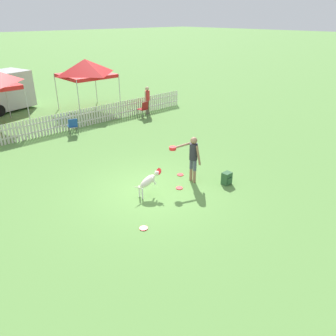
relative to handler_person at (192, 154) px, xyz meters
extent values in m
plane|color=#5B8C42|center=(-1.45, 0.41, -1.04)|extent=(240.00, 240.00, 0.00)
cylinder|color=#8C664C|center=(0.03, -0.12, -0.81)|extent=(0.11, 0.11, 0.46)
cylinder|color=#474C5B|center=(0.03, -0.12, -0.39)|extent=(0.12, 0.12, 0.38)
cylinder|color=#8C664C|center=(0.06, 0.08, -0.81)|extent=(0.11, 0.11, 0.46)
cylinder|color=#474C5B|center=(0.06, 0.08, -0.39)|extent=(0.12, 0.12, 0.38)
cylinder|color=#26262D|center=(0.05, -0.02, 0.09)|extent=(0.32, 0.32, 0.58)
sphere|color=#8C664C|center=(0.05, -0.02, 0.50)|extent=(0.23, 0.23, 0.23)
cylinder|color=#8C664C|center=(0.07, -0.23, 0.00)|extent=(0.20, 0.19, 0.70)
cylinder|color=#8C664C|center=(-0.26, 0.24, 0.32)|extent=(0.70, 0.25, 0.14)
cylinder|color=red|center=(-0.60, 0.32, 0.25)|extent=(0.23, 0.23, 0.02)
cylinder|color=red|center=(-0.60, 0.32, 0.27)|extent=(0.23, 0.23, 0.02)
cylinder|color=red|center=(-0.60, 0.32, 0.30)|extent=(0.23, 0.23, 0.02)
cylinder|color=red|center=(-0.60, 0.32, 0.33)|extent=(0.23, 0.23, 0.02)
ellipsoid|color=beige|center=(-1.76, 0.25, -0.52)|extent=(0.67, 0.36, 0.50)
ellipsoid|color=white|center=(-1.76, 0.25, -0.56)|extent=(0.35, 0.20, 0.24)
sphere|color=beige|center=(-1.41, 0.20, -0.33)|extent=(0.17, 0.17, 0.17)
cone|color=beige|center=(-1.34, 0.19, -0.29)|extent=(0.16, 0.11, 0.14)
cylinder|color=red|center=(-1.34, 0.19, -0.29)|extent=(0.17, 0.25, 0.22)
cone|color=beige|center=(-1.43, 0.26, -0.26)|extent=(0.05, 0.05, 0.07)
cone|color=beige|center=(-1.45, 0.16, -0.26)|extent=(0.05, 0.05, 0.07)
cylinder|color=white|center=(-2.00, 0.39, -0.85)|extent=(0.06, 0.06, 0.38)
cylinder|color=white|center=(-2.03, 0.20, -0.85)|extent=(0.06, 0.06, 0.38)
cylinder|color=white|center=(-1.56, 0.31, -0.52)|extent=(0.18, 0.08, 0.30)
cylinder|color=white|center=(-1.59, 0.14, -0.52)|extent=(0.18, 0.08, 0.30)
cone|color=beige|center=(-2.15, 0.32, -0.62)|extent=(0.29, 0.10, 0.20)
cylinder|color=red|center=(-3.00, -1.08, -1.03)|extent=(0.23, 0.23, 0.02)
cylinder|color=red|center=(-0.66, -0.08, -1.03)|extent=(0.23, 0.23, 0.02)
cylinder|color=red|center=(0.08, 0.63, -1.03)|extent=(0.23, 0.23, 0.02)
cube|color=#2D5633|center=(0.78, -0.95, -0.83)|extent=(0.32, 0.25, 0.43)
cube|color=#2D5633|center=(0.78, -1.09, -0.87)|extent=(0.22, 0.04, 0.22)
cube|color=beige|center=(-1.45, 8.20, -0.76)|extent=(17.29, 0.04, 0.06)
cube|color=beige|center=(-1.45, 8.20, -0.37)|extent=(17.29, 0.04, 0.06)
cube|color=beige|center=(-3.79, 8.20, -0.57)|extent=(0.09, 0.02, 0.94)
cube|color=beige|center=(-3.63, 8.20, -0.57)|extent=(0.09, 0.02, 0.94)
cube|color=beige|center=(-3.47, 8.20, -0.57)|extent=(0.09, 0.02, 0.94)
cube|color=beige|center=(-3.32, 8.20, -0.57)|extent=(0.09, 0.02, 0.94)
cube|color=beige|center=(-3.16, 8.20, -0.57)|extent=(0.09, 0.02, 0.94)
cube|color=beige|center=(-3.01, 8.20, -0.57)|extent=(0.09, 0.02, 0.94)
cube|color=beige|center=(-2.85, 8.20, -0.57)|extent=(0.09, 0.02, 0.94)
cube|color=beige|center=(-2.69, 8.20, -0.57)|extent=(0.09, 0.02, 0.94)
cube|color=beige|center=(-2.54, 8.20, -0.57)|extent=(0.09, 0.02, 0.94)
cube|color=beige|center=(-2.38, 8.20, -0.57)|extent=(0.09, 0.02, 0.94)
cube|color=beige|center=(-2.23, 8.20, -0.57)|extent=(0.09, 0.02, 0.94)
cube|color=beige|center=(-2.07, 8.20, -0.57)|extent=(0.09, 0.02, 0.94)
cube|color=beige|center=(-1.92, 8.20, -0.57)|extent=(0.09, 0.02, 0.94)
cube|color=beige|center=(-1.76, 8.20, -0.57)|extent=(0.09, 0.02, 0.94)
cube|color=beige|center=(-1.60, 8.20, -0.57)|extent=(0.09, 0.02, 0.94)
cube|color=beige|center=(-1.45, 8.20, -0.57)|extent=(0.09, 0.02, 0.94)
cube|color=beige|center=(-1.29, 8.20, -0.57)|extent=(0.09, 0.02, 0.94)
cube|color=beige|center=(-1.14, 8.20, -0.57)|extent=(0.09, 0.02, 0.94)
cube|color=beige|center=(-0.98, 8.20, -0.57)|extent=(0.09, 0.02, 0.94)
cube|color=beige|center=(-0.83, 8.20, -0.57)|extent=(0.09, 0.02, 0.94)
cube|color=beige|center=(-0.67, 8.20, -0.57)|extent=(0.09, 0.02, 0.94)
cube|color=beige|center=(-0.51, 8.20, -0.57)|extent=(0.09, 0.02, 0.94)
cube|color=beige|center=(-0.36, 8.20, -0.57)|extent=(0.09, 0.02, 0.94)
cube|color=beige|center=(-0.20, 8.20, -0.57)|extent=(0.09, 0.02, 0.94)
cube|color=beige|center=(-0.05, 8.20, -0.57)|extent=(0.09, 0.02, 0.94)
cube|color=beige|center=(0.11, 8.20, -0.57)|extent=(0.09, 0.02, 0.94)
cube|color=beige|center=(0.27, 8.20, -0.57)|extent=(0.09, 0.02, 0.94)
cube|color=beige|center=(0.42, 8.20, -0.57)|extent=(0.09, 0.02, 0.94)
cube|color=beige|center=(0.58, 8.20, -0.57)|extent=(0.09, 0.02, 0.94)
cube|color=beige|center=(0.73, 8.20, -0.57)|extent=(0.09, 0.02, 0.94)
cube|color=beige|center=(0.89, 8.20, -0.57)|extent=(0.09, 0.02, 0.94)
cube|color=beige|center=(1.04, 8.20, -0.57)|extent=(0.09, 0.02, 0.94)
cube|color=beige|center=(1.20, 8.20, -0.57)|extent=(0.09, 0.02, 0.94)
cube|color=beige|center=(1.36, 8.20, -0.57)|extent=(0.09, 0.02, 0.94)
cube|color=beige|center=(1.51, 8.20, -0.57)|extent=(0.09, 0.02, 0.94)
cube|color=beige|center=(1.67, 8.20, -0.57)|extent=(0.09, 0.02, 0.94)
cube|color=beige|center=(1.82, 8.20, -0.57)|extent=(0.09, 0.02, 0.94)
cube|color=beige|center=(1.98, 8.20, -0.57)|extent=(0.09, 0.02, 0.94)
cube|color=beige|center=(2.14, 8.20, -0.57)|extent=(0.09, 0.02, 0.94)
cube|color=beige|center=(2.29, 8.20, -0.57)|extent=(0.09, 0.02, 0.94)
cube|color=beige|center=(2.45, 8.20, -0.57)|extent=(0.09, 0.02, 0.94)
cube|color=beige|center=(2.60, 8.20, -0.57)|extent=(0.09, 0.02, 0.94)
cube|color=beige|center=(2.76, 8.20, -0.57)|extent=(0.09, 0.02, 0.94)
cube|color=beige|center=(2.91, 8.20, -0.57)|extent=(0.09, 0.02, 0.94)
cube|color=beige|center=(3.07, 8.20, -0.57)|extent=(0.09, 0.02, 0.94)
cube|color=beige|center=(3.23, 8.20, -0.57)|extent=(0.09, 0.02, 0.94)
cube|color=beige|center=(3.38, 8.20, -0.57)|extent=(0.09, 0.02, 0.94)
cube|color=beige|center=(3.54, 8.20, -0.57)|extent=(0.09, 0.02, 0.94)
cube|color=beige|center=(3.69, 8.20, -0.57)|extent=(0.09, 0.02, 0.94)
cube|color=beige|center=(3.85, 8.20, -0.57)|extent=(0.09, 0.02, 0.94)
cube|color=beige|center=(4.00, 8.20, -0.57)|extent=(0.09, 0.02, 0.94)
cube|color=beige|center=(4.16, 8.20, -0.57)|extent=(0.09, 0.02, 0.94)
cube|color=beige|center=(4.32, 8.20, -0.57)|extent=(0.09, 0.02, 0.94)
cube|color=beige|center=(4.47, 8.20, -0.57)|extent=(0.09, 0.02, 0.94)
cube|color=beige|center=(4.63, 8.20, -0.57)|extent=(0.09, 0.02, 0.94)
cube|color=beige|center=(4.78, 8.20, -0.57)|extent=(0.09, 0.02, 0.94)
cube|color=beige|center=(4.94, 8.20, -0.57)|extent=(0.09, 0.02, 0.94)
cube|color=beige|center=(5.10, 8.20, -0.57)|extent=(0.09, 0.02, 0.94)
cube|color=beige|center=(5.25, 8.20, -0.57)|extent=(0.09, 0.02, 0.94)
cube|color=beige|center=(5.41, 8.20, -0.57)|extent=(0.09, 0.02, 0.94)
cube|color=beige|center=(5.56, 8.20, -0.57)|extent=(0.09, 0.02, 0.94)
cube|color=beige|center=(5.72, 8.20, -0.57)|extent=(0.09, 0.02, 0.94)
cube|color=beige|center=(5.87, 8.20, -0.57)|extent=(0.09, 0.02, 0.94)
cube|color=beige|center=(6.03, 8.20, -0.57)|extent=(0.09, 0.02, 0.94)
cube|color=beige|center=(6.19, 8.20, -0.57)|extent=(0.09, 0.02, 0.94)
cube|color=beige|center=(6.34, 8.20, -0.57)|extent=(0.09, 0.02, 0.94)
cube|color=beige|center=(6.50, 8.20, -0.57)|extent=(0.09, 0.02, 0.94)
cube|color=beige|center=(6.65, 8.20, -0.57)|extent=(0.09, 0.02, 0.94)
cube|color=beige|center=(6.81, 8.20, -0.57)|extent=(0.09, 0.02, 0.94)
cube|color=beige|center=(6.96, 8.20, -0.57)|extent=(0.09, 0.02, 0.94)
cube|color=beige|center=(7.12, 8.20, -0.57)|extent=(0.09, 0.02, 0.94)
cylinder|color=#333338|center=(3.89, 7.69, -0.80)|extent=(0.02, 0.02, 0.48)
cylinder|color=#333338|center=(3.48, 7.64, -0.80)|extent=(0.02, 0.02, 0.48)
cylinder|color=#333338|center=(3.94, 7.28, -0.80)|extent=(0.02, 0.02, 0.48)
cylinder|color=#333338|center=(3.53, 7.23, -0.80)|extent=(0.02, 0.02, 0.48)
cube|color=maroon|center=(3.71, 7.46, -0.56)|extent=(0.53, 0.53, 0.03)
cube|color=maroon|center=(3.74, 7.24, -0.34)|extent=(0.49, 0.15, 0.45)
cylinder|color=#333338|center=(-0.40, 7.58, -0.83)|extent=(0.02, 0.02, 0.42)
cylinder|color=#333338|center=(-0.76, 7.69, -0.83)|extent=(0.02, 0.02, 0.42)
cylinder|color=#333338|center=(-0.51, 7.23, -0.83)|extent=(0.02, 0.02, 0.42)
cylinder|color=#333338|center=(-0.87, 7.34, -0.83)|extent=(0.02, 0.02, 0.42)
cube|color=#1E4799|center=(-0.64, 7.46, -0.62)|extent=(0.55, 0.55, 0.03)
cube|color=#1E4799|center=(-0.69, 7.27, -0.42)|extent=(0.45, 0.21, 0.40)
cylinder|color=#B2B2B2|center=(-1.94, 9.41, 0.11)|extent=(0.04, 0.04, 2.30)
cylinder|color=#B2B2B2|center=(-1.94, 12.45, 0.11)|extent=(0.04, 0.04, 2.30)
cylinder|color=#B2B2B2|center=(0.95, 9.66, 0.04)|extent=(0.04, 0.04, 2.17)
cylinder|color=#B2B2B2|center=(3.72, 9.66, 0.04)|extent=(0.04, 0.04, 2.17)
cylinder|color=#B2B2B2|center=(0.95, 12.42, 0.04)|extent=(0.04, 0.04, 2.17)
cylinder|color=#B2B2B2|center=(3.72, 12.42, 0.04)|extent=(0.04, 0.04, 2.17)
cube|color=red|center=(2.34, 11.04, 1.03)|extent=(2.76, 2.76, 0.20)
pyramid|color=red|center=(2.34, 11.04, 1.55)|extent=(2.76, 2.76, 0.84)
cylinder|color=#7A705B|center=(4.44, 7.80, -0.63)|extent=(0.11, 0.11, 0.82)
cylinder|color=#7A705B|center=(4.26, 7.76, -0.63)|extent=(0.11, 0.11, 0.82)
cylinder|color=red|center=(4.35, 7.78, 0.06)|extent=(0.27, 0.27, 0.56)
sphere|color=tan|center=(4.35, 7.78, 0.46)|extent=(0.23, 0.23, 0.23)
cylinder|color=tan|center=(4.52, 7.81, 0.05)|extent=(0.08, 0.08, 0.58)
cylinder|color=tan|center=(4.18, 7.75, 0.05)|extent=(0.08, 0.08, 0.58)
cone|color=#3F3F42|center=(0.30, 14.91, -0.79)|extent=(0.82, 0.38, 0.20)
camera|label=1|loc=(-7.53, -7.06, 4.31)|focal=35.00mm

